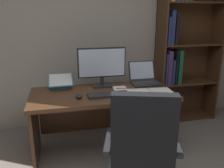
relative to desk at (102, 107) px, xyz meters
name	(u,v)px	position (x,y,z in m)	size (l,w,h in m)	color
wall_back	(84,23)	(-0.08, 0.83, 0.89)	(4.84, 0.12, 2.82)	#A89E8E
desk	(102,107)	(0.00, 0.00, 0.00)	(1.53, 0.70, 0.72)	#4C2D19
bookshelf	(181,43)	(1.25, 0.59, 0.62)	(0.89, 0.33, 2.24)	#4C2D19
office_chair	(141,157)	(0.16, -0.88, -0.10)	(0.70, 0.61, 1.00)	#232326
monitor	(102,67)	(0.04, 0.15, 0.43)	(0.55, 0.16, 0.45)	#232326
laptop	(145,79)	(0.56, 0.16, 0.25)	(0.34, 0.33, 0.25)	#232326
keyboard	(108,95)	(0.04, -0.19, 0.21)	(0.42, 0.15, 0.02)	#232326
computer_mouse	(79,96)	(-0.26, -0.19, 0.22)	(0.06, 0.10, 0.04)	#232326
reading_stand_with_book	(61,82)	(-0.43, 0.22, 0.27)	(0.27, 0.29, 0.13)	#232326
open_binder	(151,93)	(0.48, -0.24, 0.21)	(0.51, 0.33, 0.02)	navy
notepad	(120,89)	(0.21, -0.02, 0.21)	(0.15, 0.21, 0.01)	white
pen	(122,88)	(0.23, -0.02, 0.21)	(0.01, 0.01, 0.14)	maroon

